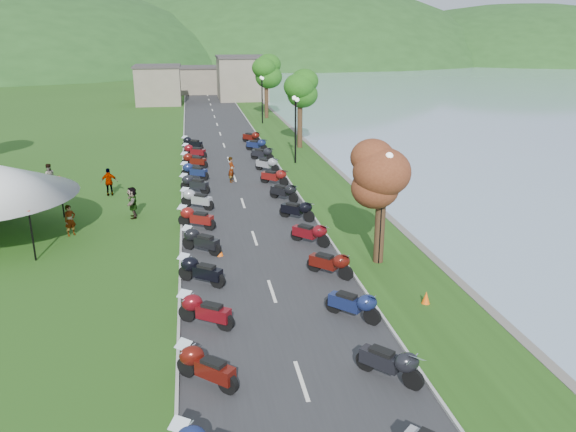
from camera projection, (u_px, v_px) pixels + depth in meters
name	position (u px, v px, depth m)	size (l,w,h in m)	color
road	(229.00, 160.00, 44.36)	(7.00, 120.00, 0.02)	#2B2B2D
hills_backdrop	(196.00, 61.00, 194.14)	(360.00, 120.00, 76.00)	#285621
far_building	(194.00, 81.00, 85.38)	(18.00, 16.00, 5.00)	gray
moto_row_left	(200.00, 256.00, 23.94)	(2.60, 53.72, 1.10)	#331411
moto_row_right	(302.00, 221.00, 28.34)	(2.60, 50.57, 1.10)	#331411
tree_lakeside	(382.00, 192.00, 23.71)	(2.31, 2.31, 6.41)	#276D17
pedestrian_a	(72.00, 235.00, 27.93)	(0.58, 0.42, 1.58)	slate
pedestrian_b	(51.00, 189.00, 36.13)	(0.81, 0.45, 1.68)	slate
pedestrian_c	(7.00, 214.00, 31.17)	(1.06, 0.44, 1.65)	slate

